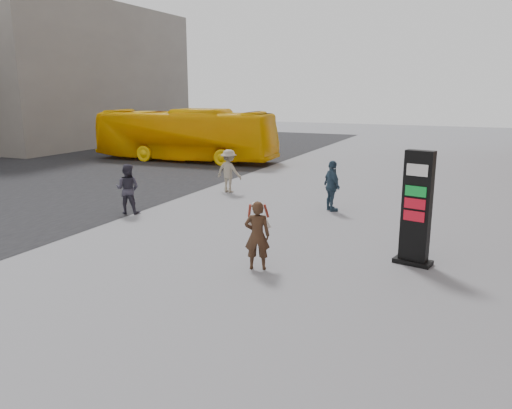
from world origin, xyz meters
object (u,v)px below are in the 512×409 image
at_px(bus, 185,135).
at_px(pedestrian_b, 229,171).
at_px(info_pylon, 417,209).
at_px(woman, 257,234).
at_px(pedestrian_c, 332,186).
at_px(pedestrian_a, 128,189).

height_order(bus, pedestrian_b, bus).
relative_size(info_pylon, bus, 0.25).
bearing_deg(pedestrian_b, woman, 128.64).
relative_size(pedestrian_b, pedestrian_c, 1.00).
bearing_deg(pedestrian_c, pedestrian_a, 74.79).
bearing_deg(pedestrian_b, info_pylon, 150.90).
height_order(info_pylon, pedestrian_b, info_pylon).
bearing_deg(bus, woman, -146.54).
distance_m(woman, pedestrian_a, 6.67).
xyz_separation_m(info_pylon, bus, (-14.08, 12.64, 0.14)).
bearing_deg(woman, pedestrian_a, -46.70).
bearing_deg(bus, pedestrian_b, -141.25).
relative_size(info_pylon, pedestrian_a, 1.62).
distance_m(bus, pedestrian_c, 13.76).
bearing_deg(woman, pedestrian_b, -78.41).
relative_size(woman, pedestrian_c, 0.93).
height_order(bus, pedestrian_c, bus).
xyz_separation_m(bus, pedestrian_b, (6.37, -6.97, -0.62)).
xyz_separation_m(pedestrian_b, pedestrian_c, (4.55, -1.39, 0.00)).
bearing_deg(pedestrian_c, bus, 10.33).
distance_m(info_pylon, woman, 3.66).
bearing_deg(pedestrian_c, woman, 137.78).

